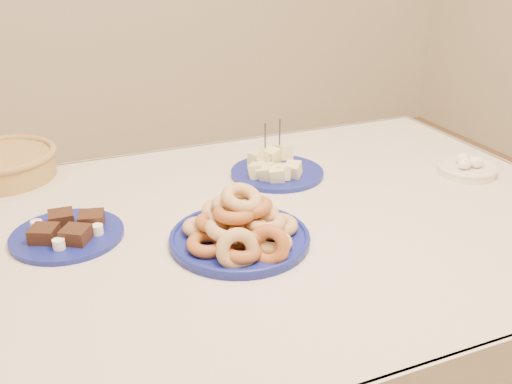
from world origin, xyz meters
TOP-DOWN VIEW (x-y plane):
  - dining_table at (0.00, 0.00)m, footprint 1.71×1.11m
  - donut_platter at (-0.05, -0.08)m, footprint 0.38×0.38m
  - melon_plate at (0.17, 0.23)m, footprint 0.28×0.28m
  - brownie_plate at (-0.39, 0.09)m, footprint 0.31×0.31m
  - wicker_basket at (-0.52, 0.51)m, footprint 0.33×0.33m
  - candle_holder at (0.17, 0.24)m, footprint 0.12×0.12m
  - egg_bowl at (0.67, 0.04)m, footprint 0.18×0.18m

SIDE VIEW (x-z plane):
  - dining_table at x=0.00m, z-range 0.27..1.02m
  - brownie_plate at x=-0.39m, z-range 0.74..0.79m
  - candle_holder at x=0.17m, z-range 0.69..0.84m
  - egg_bowl at x=0.67m, z-range 0.74..0.79m
  - melon_plate at x=0.17m, z-range 0.73..0.82m
  - donut_platter at x=-0.05m, z-range 0.72..0.86m
  - wicker_basket at x=-0.52m, z-range 0.75..0.83m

